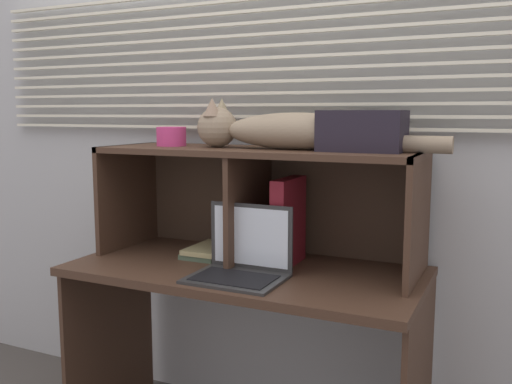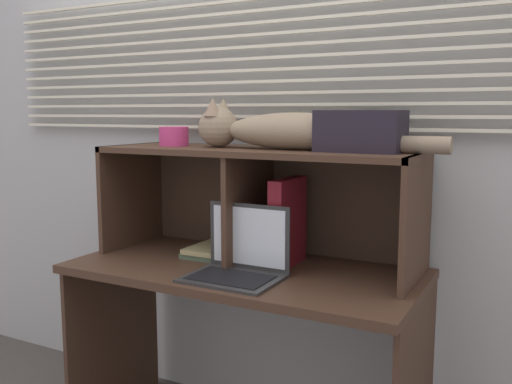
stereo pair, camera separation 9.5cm
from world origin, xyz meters
The scene contains 9 objects.
back_panel_with_blinds centered at (0.00, 0.55, 1.26)m, with size 4.40×0.08×2.50m.
desk centered at (0.00, 0.21, 0.56)m, with size 1.26×0.60×0.71m.
hutch_shelf_unit centered at (0.00, 0.34, 1.01)m, with size 1.19×0.39×0.42m.
cat centered at (0.10, 0.31, 1.20)m, with size 0.92×0.16×0.18m.
laptop centered at (0.04, 0.10, 0.76)m, with size 0.31×0.24×0.24m.
binder_upright centered at (0.13, 0.31, 0.87)m, with size 0.05×0.22×0.32m, color maroon.
book_stack centered at (-0.20, 0.30, 0.73)m, with size 0.15×0.22×0.04m.
small_basket centered at (-0.37, 0.31, 1.17)m, with size 0.12×0.12×0.07m, color #CE3A7B.
storage_box centered at (0.39, 0.31, 1.20)m, with size 0.28×0.17×0.14m, color black.
Camera 1 is at (0.87, -1.55, 1.26)m, focal length 39.46 mm.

